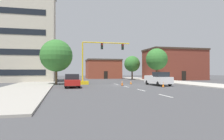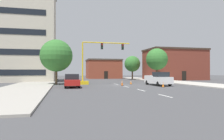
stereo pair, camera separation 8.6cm
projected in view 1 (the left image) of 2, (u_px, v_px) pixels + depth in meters
ground_plane at (120, 85)px, 30.93m from camera, size 160.00×160.00×0.00m
sidewalk_left at (37, 83)px, 35.73m from camera, size 6.00×56.00×0.14m
sidewalk_right at (170, 81)px, 41.68m from camera, size 6.00×56.00×0.14m
lane_stripe_seg_0 at (165, 96)px, 17.31m from camera, size 0.16×2.40×0.01m
lane_stripe_seg_1 at (141, 90)px, 22.66m from camera, size 0.16×2.40×0.01m
lane_stripe_seg_2 at (126, 87)px, 28.01m from camera, size 0.16×2.40×0.01m
lane_stripe_seg_3 at (116, 84)px, 33.36m from camera, size 0.16×2.40×0.01m
building_tall_left at (14, 35)px, 42.27m from camera, size 16.36×10.53×19.15m
building_brick_center at (103, 69)px, 62.76m from camera, size 10.22×8.08×5.79m
building_row_right at (174, 64)px, 51.77m from camera, size 14.26×8.68×7.69m
traffic_signal_gantry at (89, 71)px, 32.96m from camera, size 8.70×1.20×6.83m
tree_left_near at (56, 56)px, 32.56m from camera, size 5.10×5.10×7.13m
tree_right_mid at (157, 59)px, 43.02m from camera, size 4.52×4.52×6.92m
tree_right_far at (132, 64)px, 53.54m from camera, size 4.11×4.11×6.14m
pickup_truck_white at (158, 79)px, 30.45m from camera, size 2.14×5.45×1.99m
sedan_red_near_left at (72, 81)px, 26.54m from camera, size 1.88×4.51×1.74m
traffic_cone_roadside_a at (163, 84)px, 26.85m from camera, size 0.36×0.36×0.75m
traffic_cone_roadside_b at (131, 82)px, 33.22m from camera, size 0.36×0.36×0.61m
traffic_cone_roadside_c at (122, 83)px, 30.09m from camera, size 0.36×0.36×0.78m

